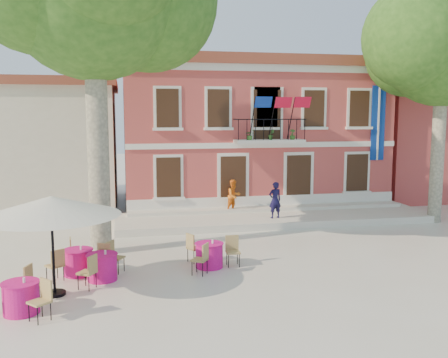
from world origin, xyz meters
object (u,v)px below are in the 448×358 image
cafe_table_1 (102,266)px  cafe_table_3 (209,254)px  patio_umbrella (51,206)px  pedestrian_navy (275,200)px  cafe_table_2 (21,296)px  cafe_table_0 (78,261)px  pedestrian_orange (234,196)px  plane_tree_east (444,46)px

cafe_table_1 → cafe_table_3: same height
patio_umbrella → pedestrian_navy: bearing=40.3°
cafe_table_1 → cafe_table_2: (-1.80, -2.10, 0.01)m
cafe_table_0 → pedestrian_navy: bearing=34.6°
cafe_table_2 → patio_umbrella: bearing=61.2°
cafe_table_3 → pedestrian_orange: bearing=71.6°
patio_umbrella → pedestrian_navy: size_ratio=2.27×
patio_umbrella → cafe_table_0: patio_umbrella is taller
patio_umbrella → pedestrian_navy: 10.79m
pedestrian_navy → cafe_table_0: (-7.71, -5.32, -0.65)m
cafe_table_3 → cafe_table_2: bearing=-151.9°
plane_tree_east → cafe_table_2: 18.90m
cafe_table_1 → cafe_table_2: 2.77m
pedestrian_navy → cafe_table_2: bearing=32.9°
pedestrian_navy → cafe_table_3: 6.60m
plane_tree_east → cafe_table_3: plane_tree_east is taller
pedestrian_navy → cafe_table_1: size_ratio=0.84×
plane_tree_east → cafe_table_0: plane_tree_east is taller
pedestrian_orange → cafe_table_0: pedestrian_orange is taller
cafe_table_3 → pedestrian_navy: bearing=54.9°
pedestrian_navy → cafe_table_1: (-6.99, -5.96, -0.66)m
cafe_table_1 → cafe_table_2: bearing=-130.7°
patio_umbrella → cafe_table_0: size_ratio=1.91×
plane_tree_east → patio_umbrella: bearing=-158.1°
plane_tree_east → patio_umbrella: 17.28m
cafe_table_3 → cafe_table_1: bearing=-169.7°
plane_tree_east → cafe_table_1: size_ratio=5.51×
cafe_table_0 → patio_umbrella: bearing=-106.2°
plane_tree_east → pedestrian_navy: 9.68m
plane_tree_east → pedestrian_navy: size_ratio=6.57×
patio_umbrella → cafe_table_3: 5.05m
plane_tree_east → patio_umbrella: (-15.29, -6.14, -5.23)m
patio_umbrella → cafe_table_3: bearing=19.5°
patio_umbrella → pedestrian_orange: size_ratio=2.38×
plane_tree_east → cafe_table_1: (-14.10, -5.16, -7.18)m
plane_tree_east → cafe_table_3: (-10.89, -4.58, -7.18)m
patio_umbrella → cafe_table_1: bearing=39.4°
pedestrian_orange → cafe_table_3: size_ratio=0.80×
pedestrian_orange → cafe_table_1: pedestrian_orange is taller
plane_tree_east → cafe_table_0: 17.08m
pedestrian_orange → cafe_table_2: bearing=-155.8°
pedestrian_navy → pedestrian_orange: size_ratio=1.05×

